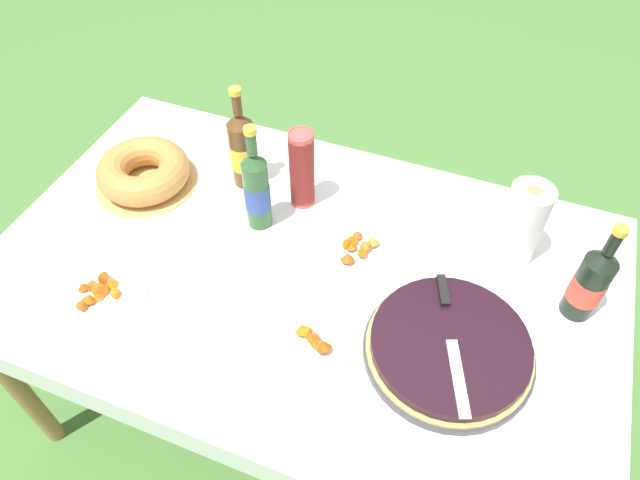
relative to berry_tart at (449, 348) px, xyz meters
name	(u,v)px	position (x,y,z in m)	size (l,w,h in m)	color
ground_plane	(307,397)	(-0.43, 0.12, -0.80)	(16.00, 16.00, 0.00)	#4C7A38
garden_table	(303,283)	(-0.43, 0.12, -0.10)	(1.67, 1.03, 0.77)	#A87A47
tablecloth	(302,270)	(-0.43, 0.12, -0.04)	(1.68, 1.04, 0.10)	white
berry_tart	(449,348)	(0.00, 0.00, 0.00)	(0.41, 0.41, 0.06)	#38383D
serving_knife	(450,329)	(-0.01, 0.03, 0.04)	(0.16, 0.36, 0.01)	silver
bundt_cake	(144,172)	(-1.00, 0.25, 0.02)	(0.31, 0.31, 0.10)	tan
cup_stack	(302,169)	(-0.52, 0.35, 0.10)	(0.07, 0.07, 0.25)	#E04C47
cider_bottle_green	(257,189)	(-0.60, 0.23, 0.10)	(0.07, 0.07, 0.34)	#2D562D
cider_bottle_amber	(243,149)	(-0.72, 0.37, 0.10)	(0.08, 0.08, 0.33)	brown
juice_bottle_red	(590,283)	(0.27, 0.24, 0.09)	(0.08, 0.08, 0.31)	black
snack_plate_near	(358,247)	(-0.31, 0.23, -0.02)	(0.24, 0.24, 0.05)	white
snack_plate_left	(308,346)	(-0.32, -0.11, -0.02)	(0.20, 0.20, 0.05)	white
snack_plate_right	(101,293)	(-0.87, -0.16, -0.02)	(0.23, 0.23, 0.05)	white
paper_towel_roll	(522,224)	(0.09, 0.37, 0.09)	(0.11, 0.11, 0.24)	white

